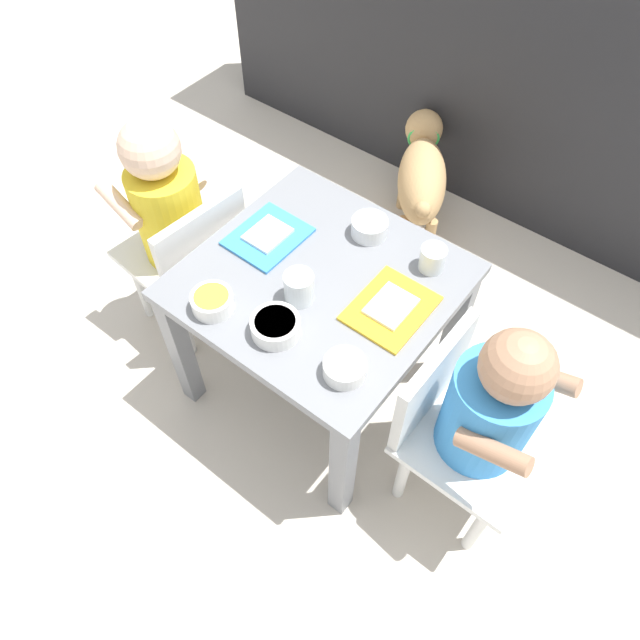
{
  "coord_description": "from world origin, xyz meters",
  "views": [
    {
      "loc": [
        0.53,
        -0.68,
        1.45
      ],
      "look_at": [
        0.0,
        0.0,
        0.29
      ],
      "focal_mm": 33.14,
      "sensor_mm": 36.0,
      "label": 1
    }
  ],
  "objects_px": {
    "seated_child_left": "(171,213)",
    "food_tray_left": "(268,236)",
    "water_cup_left": "(300,290)",
    "dog": "(422,173)",
    "seated_child_right": "(485,409)",
    "veggie_bowl_near": "(275,326)",
    "food_tray_right": "(391,308)",
    "veggie_bowl_far": "(370,227)",
    "cereal_bowl_right_side": "(212,301)",
    "dining_table": "(320,300)",
    "water_cup_right": "(432,260)",
    "cereal_bowl_left_side": "(345,368)"
  },
  "relations": [
    {
      "from": "seated_child_left",
      "to": "food_tray_left",
      "type": "height_order",
      "value": "seated_child_left"
    },
    {
      "from": "food_tray_left",
      "to": "water_cup_left",
      "type": "relative_size",
      "value": 2.52
    },
    {
      "from": "seated_child_left",
      "to": "dog",
      "type": "xyz_separation_m",
      "value": [
        0.3,
        0.76,
        -0.21
      ]
    },
    {
      "from": "dog",
      "to": "water_cup_left",
      "type": "bearing_deg",
      "value": -79.45
    },
    {
      "from": "seated_child_right",
      "to": "veggie_bowl_near",
      "type": "height_order",
      "value": "seated_child_right"
    },
    {
      "from": "food_tray_right",
      "to": "water_cup_left",
      "type": "bearing_deg",
      "value": -150.61
    },
    {
      "from": "veggie_bowl_far",
      "to": "cereal_bowl_right_side",
      "type": "relative_size",
      "value": 0.94
    },
    {
      "from": "dining_table",
      "to": "water_cup_right",
      "type": "height_order",
      "value": "water_cup_right"
    },
    {
      "from": "cereal_bowl_left_side",
      "to": "cereal_bowl_right_side",
      "type": "xyz_separation_m",
      "value": [
        -0.32,
        -0.04,
        0.0
      ]
    },
    {
      "from": "dining_table",
      "to": "cereal_bowl_right_side",
      "type": "height_order",
      "value": "cereal_bowl_right_side"
    },
    {
      "from": "veggie_bowl_near",
      "to": "seated_child_left",
      "type": "bearing_deg",
      "value": 163.99
    },
    {
      "from": "food_tray_right",
      "to": "water_cup_left",
      "type": "xyz_separation_m",
      "value": [
        -0.17,
        -0.1,
        0.02
      ]
    },
    {
      "from": "dining_table",
      "to": "seated_child_left",
      "type": "relative_size",
      "value": 0.84
    },
    {
      "from": "food_tray_left",
      "to": "water_cup_right",
      "type": "distance_m",
      "value": 0.38
    },
    {
      "from": "food_tray_right",
      "to": "cereal_bowl_right_side",
      "type": "relative_size",
      "value": 2.05
    },
    {
      "from": "dining_table",
      "to": "cereal_bowl_left_side",
      "type": "relative_size",
      "value": 6.6
    },
    {
      "from": "food_tray_left",
      "to": "cereal_bowl_right_side",
      "type": "distance_m",
      "value": 0.23
    },
    {
      "from": "seated_child_right",
      "to": "food_tray_right",
      "type": "height_order",
      "value": "seated_child_right"
    },
    {
      "from": "dog",
      "to": "food_tray_right",
      "type": "distance_m",
      "value": 0.8
    },
    {
      "from": "cereal_bowl_left_side",
      "to": "water_cup_right",
      "type": "bearing_deg",
      "value": 92.15
    },
    {
      "from": "seated_child_left",
      "to": "cereal_bowl_left_side",
      "type": "height_order",
      "value": "seated_child_left"
    },
    {
      "from": "dog",
      "to": "water_cup_left",
      "type": "relative_size",
      "value": 6.16
    },
    {
      "from": "seated_child_right",
      "to": "dog",
      "type": "bearing_deg",
      "value": 127.99
    },
    {
      "from": "veggie_bowl_far",
      "to": "seated_child_right",
      "type": "bearing_deg",
      "value": -26.23
    },
    {
      "from": "dog",
      "to": "cereal_bowl_left_side",
      "type": "height_order",
      "value": "cereal_bowl_left_side"
    },
    {
      "from": "water_cup_right",
      "to": "cereal_bowl_right_side",
      "type": "distance_m",
      "value": 0.49
    },
    {
      "from": "seated_child_right",
      "to": "veggie_bowl_near",
      "type": "distance_m",
      "value": 0.45
    },
    {
      "from": "seated_child_left",
      "to": "dog",
      "type": "height_order",
      "value": "seated_child_left"
    },
    {
      "from": "seated_child_left",
      "to": "cereal_bowl_left_side",
      "type": "xyz_separation_m",
      "value": [
        0.63,
        -0.13,
        0.05
      ]
    },
    {
      "from": "seated_child_right",
      "to": "food_tray_left",
      "type": "bearing_deg",
      "value": 174.55
    },
    {
      "from": "seated_child_right",
      "to": "cereal_bowl_left_side",
      "type": "distance_m",
      "value": 0.29
    },
    {
      "from": "seated_child_right",
      "to": "veggie_bowl_far",
      "type": "bearing_deg",
      "value": 153.77
    },
    {
      "from": "water_cup_right",
      "to": "veggie_bowl_far",
      "type": "bearing_deg",
      "value": 179.6
    },
    {
      "from": "dog",
      "to": "veggie_bowl_near",
      "type": "height_order",
      "value": "veggie_bowl_near"
    },
    {
      "from": "veggie_bowl_near",
      "to": "cereal_bowl_left_side",
      "type": "xyz_separation_m",
      "value": [
        0.17,
        0.01,
        -0.0
      ]
    },
    {
      "from": "seated_child_right",
      "to": "veggie_bowl_far",
      "type": "height_order",
      "value": "seated_child_right"
    },
    {
      "from": "food_tray_left",
      "to": "veggie_bowl_near",
      "type": "xyz_separation_m",
      "value": [
        0.19,
        -0.2,
        0.01
      ]
    },
    {
      "from": "dog",
      "to": "cereal_bowl_left_side",
      "type": "relative_size",
      "value": 5.11
    },
    {
      "from": "dog",
      "to": "cereal_bowl_left_side",
      "type": "distance_m",
      "value": 0.98
    },
    {
      "from": "water_cup_left",
      "to": "cereal_bowl_right_side",
      "type": "height_order",
      "value": "water_cup_left"
    },
    {
      "from": "dog",
      "to": "food_tray_left",
      "type": "bearing_deg",
      "value": -92.45
    },
    {
      "from": "food_tray_left",
      "to": "veggie_bowl_near",
      "type": "distance_m",
      "value": 0.27
    },
    {
      "from": "dog",
      "to": "cereal_bowl_right_side",
      "type": "bearing_deg",
      "value": -89.05
    },
    {
      "from": "seated_child_left",
      "to": "cereal_bowl_right_side",
      "type": "xyz_separation_m",
      "value": [
        0.32,
        -0.17,
        0.05
      ]
    },
    {
      "from": "seated_child_right",
      "to": "dog",
      "type": "xyz_separation_m",
      "value": [
        -0.59,
        0.75,
        -0.2
      ]
    },
    {
      "from": "dining_table",
      "to": "food_tray_right",
      "type": "height_order",
      "value": "food_tray_right"
    },
    {
      "from": "food_tray_right",
      "to": "dining_table",
      "type": "bearing_deg",
      "value": -172.4
    },
    {
      "from": "dining_table",
      "to": "water_cup_right",
      "type": "relative_size",
      "value": 9.7
    },
    {
      "from": "water_cup_left",
      "to": "veggie_bowl_far",
      "type": "distance_m",
      "value": 0.25
    },
    {
      "from": "seated_child_left",
      "to": "seated_child_right",
      "type": "distance_m",
      "value": 0.89
    }
  ]
}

